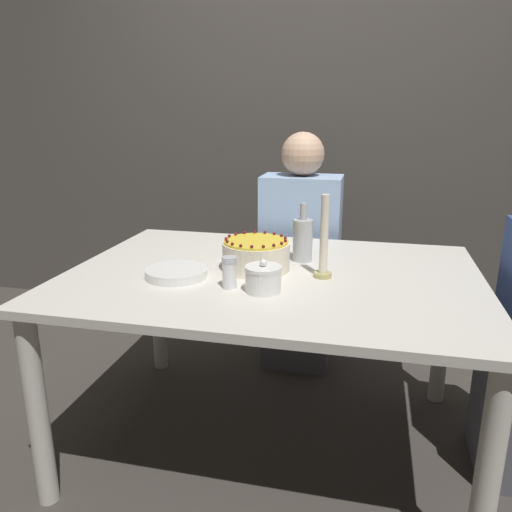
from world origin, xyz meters
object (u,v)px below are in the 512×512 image
at_px(bottle, 303,239).
at_px(person_man_blue_shirt, 301,266).
at_px(candle, 324,244).
at_px(cake, 256,255).
at_px(sugar_shaker, 229,272).
at_px(sugar_bowl, 263,279).

relative_size(bottle, person_man_blue_shirt, 0.19).
bearing_deg(candle, cake, 172.31).
height_order(bottle, person_man_blue_shirt, person_man_blue_shirt).
xyz_separation_m(sugar_shaker, candle, (0.30, 0.19, 0.07)).
height_order(cake, sugar_shaker, cake).
bearing_deg(sugar_shaker, candle, 31.88).
height_order(candle, bottle, candle).
xyz_separation_m(cake, sugar_shaker, (-0.04, -0.22, -0.00)).
xyz_separation_m(cake, bottle, (0.16, 0.15, 0.03)).
bearing_deg(cake, bottle, 44.83).
relative_size(sugar_bowl, person_man_blue_shirt, 0.10).
distance_m(sugar_shaker, person_man_blue_shirt, 0.99).
distance_m(cake, bottle, 0.22).
bearing_deg(cake, sugar_bowl, -71.20).
bearing_deg(sugar_bowl, sugar_shaker, 175.58).
bearing_deg(sugar_shaker, sugar_bowl, -4.42).
bearing_deg(person_man_blue_shirt, sugar_shaker, 83.12).
bearing_deg(person_man_blue_shirt, cake, 84.28).
bearing_deg(bottle, person_man_blue_shirt, 98.21).
xyz_separation_m(sugar_bowl, sugar_shaker, (-0.12, 0.01, 0.01)).
height_order(cake, person_man_blue_shirt, person_man_blue_shirt).
bearing_deg(person_man_blue_shirt, bottle, 98.21).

